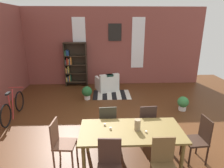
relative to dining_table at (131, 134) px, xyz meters
name	(u,v)px	position (x,y,z in m)	size (l,w,h in m)	color
ground_plane	(114,138)	(-0.28, 0.85, -0.66)	(11.39, 11.39, 0.00)	#512C15
back_wall_brick	(109,47)	(-0.28, 5.29, 1.01)	(8.24, 0.12, 3.33)	brown
window_pane_0	(80,44)	(-1.55, 5.22, 1.18)	(0.55, 0.02, 2.17)	white
window_pane_1	(138,43)	(0.98, 5.22, 1.18)	(0.55, 0.02, 2.17)	white
dining_table	(131,134)	(0.00, 0.00, 0.00)	(1.98, 0.94, 0.73)	brown
vase_on_table	(137,125)	(0.12, 0.00, 0.19)	(0.12, 0.12, 0.22)	#998466
tealight_candle_0	(146,132)	(0.27, -0.10, 0.09)	(0.04, 0.04, 0.04)	silver
tealight_candle_1	(111,128)	(-0.40, 0.04, 0.10)	(0.04, 0.04, 0.04)	silver
tealight_candle_2	(105,125)	(-0.51, 0.19, 0.10)	(0.04, 0.04, 0.04)	silver
dining_chair_near_left	(110,166)	(-0.44, -0.70, -0.14)	(0.42, 0.42, 0.95)	#402921
dining_chair_far_left	(108,123)	(-0.44, 0.70, -0.14)	(0.42, 0.42, 0.95)	#302D23
dining_chair_far_right	(146,122)	(0.45, 0.70, -0.14)	(0.43, 0.43, 0.95)	#30211E
dining_chair_head_left	(61,141)	(-1.37, 0.01, -0.14)	(0.44, 0.44, 0.95)	brown
dining_chair_head_right	(199,138)	(1.37, 0.01, -0.14)	(0.43, 0.43, 0.95)	#342118
dining_chair_near_right	(164,164)	(0.45, -0.70, -0.14)	(0.40, 0.40, 0.95)	brown
bookshelf_tall	(74,64)	(-1.80, 5.04, 0.30)	(0.96, 0.31, 1.90)	#2D2319
armchair_white	(107,84)	(-0.39, 4.34, -0.38)	(1.02, 1.02, 0.75)	white
bicycle_second	(13,107)	(-3.20, 2.05, -0.33)	(0.44, 1.66, 0.88)	black
potted_plant_by_shelf	(87,92)	(-1.14, 3.38, -0.38)	(0.38, 0.38, 0.49)	silver
potted_plant_corner	(183,103)	(2.00, 2.32, -0.40)	(0.35, 0.35, 0.46)	silver
striped_rug	(112,95)	(-0.22, 3.80, -0.65)	(1.45, 1.06, 0.01)	black
framed_picture	(115,32)	(-0.03, 5.22, 1.64)	(0.56, 0.03, 0.72)	black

